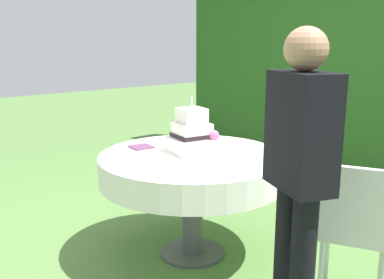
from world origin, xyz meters
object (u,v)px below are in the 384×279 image
Objects in this scene: garden_chair at (356,223)px; standing_person at (299,172)px; napkin_stack at (141,147)px; cake_table at (192,169)px; serving_plate_near at (198,175)px; serving_plate_far at (252,167)px; wedding_cake at (192,135)px; serving_plate_left at (218,143)px; serving_plate_right at (156,169)px.

standing_person is at bearing -94.21° from garden_chair.
standing_person reaches higher than napkin_stack.
cake_table is at bearing -166.74° from garden_chair.
serving_plate_near is at bearing -8.82° from napkin_stack.
napkin_stack is (-0.88, -0.25, -0.00)m from serving_plate_far.
wedding_cake is 1.23m from garden_chair.
serving_plate_near and serving_plate_left have the same top height.
serving_plate_near is 0.38m from serving_plate_far.
serving_plate_far and serving_plate_left have the same top height.
garden_chair reaches higher than napkin_stack.
serving_plate_right is at bearing -66.93° from wedding_cake.
serving_plate_far is 0.66m from serving_plate_left.
serving_plate_left is at bearing 109.07° from serving_plate_right.
serving_plate_left is 0.16× the size of garden_chair.
serving_plate_far is 0.91m from napkin_stack.
serving_plate_near is at bearing -35.90° from cake_table.
wedding_cake is at bearing 30.68° from napkin_stack.
wedding_cake is 2.84× the size of serving_plate_left.
cake_table is at bearing 144.10° from serving_plate_near.
serving_plate_left is (-0.12, 0.36, 0.11)m from cake_table.
serving_plate_far is 0.69m from garden_chair.
garden_chair reaches higher than serving_plate_right.
serving_plate_left and serving_plate_right have the same top height.
serving_plate_right is at bearing -154.22° from serving_plate_near.
serving_plate_far is at bearing 15.82° from napkin_stack.
serving_plate_right is (0.19, -0.45, -0.12)m from wedding_cake.
wedding_cake reaches higher than serving_plate_left.
serving_plate_near is 0.93m from garden_chair.
wedding_cake is at bearing 143.74° from serving_plate_near.
garden_chair is at bearing 10.88° from wedding_cake.
napkin_stack is at bearing 171.18° from serving_plate_near.
garden_chair is (0.97, 0.67, -0.22)m from serving_plate_right.
serving_plate_near is 0.80× the size of napkin_stack.
serving_plate_left is 1.00× the size of serving_plate_right.
garden_chair is at bearing 15.88° from napkin_stack.
serving_plate_far is at bearing 77.27° from serving_plate_near.
serving_plate_near is at bearing -142.26° from garden_chair.
wedding_cake reaches higher than serving_plate_near.
serving_plate_right is 0.91× the size of napkin_stack.
serving_plate_right is at bearing -145.11° from garden_chair.
garden_chair is (1.16, 0.22, -0.34)m from wedding_cake.
standing_person reaches higher than serving_plate_far.
serving_plate_right is at bearing -70.73° from cake_table.
serving_plate_near is 0.88× the size of serving_plate_left.
serving_plate_left is at bearing 153.44° from standing_person.
napkin_stack is at bearing -149.32° from wedding_cake.
cake_table is at bearing 22.87° from napkin_stack.
serving_plate_left is at bearing 62.66° from napkin_stack.
wedding_cake is at bearing -175.33° from serving_plate_far.
standing_person is at bearing 10.52° from serving_plate_right.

